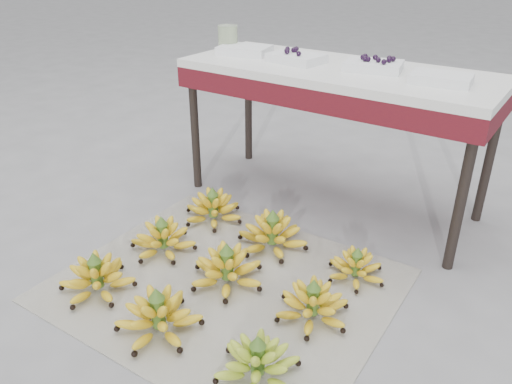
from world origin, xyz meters
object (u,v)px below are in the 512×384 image
Objects in this scene: bunch_back_left at (213,209)px; vendor_table at (337,84)px; bunch_front_center at (159,316)px; glass_jar at (228,38)px; bunch_mid_left at (163,239)px; bunch_mid_center at (227,269)px; tray_far_right at (441,78)px; bunch_front_right at (258,363)px; newspaper_mat at (226,285)px; tray_far_left at (245,50)px; bunch_back_center at (273,234)px; bunch_back_right at (356,267)px; tray_left at (296,57)px; tray_right at (374,65)px; bunch_mid_right at (313,305)px; bunch_front_left at (97,278)px.

bunch_back_left is 0.21× the size of vendor_table.
bunch_back_left is at bearing 92.31° from bunch_front_center.
bunch_front_center is 1.55m from glass_jar.
bunch_mid_center reaches higher than bunch_mid_left.
tray_far_right is at bearing 55.30° from bunch_mid_center.
bunch_front_right is at bearing -45.83° from bunch_mid_center.
newspaper_mat is 4.33× the size of tray_far_left.
bunch_front_center is 0.79m from bunch_back_left.
bunch_back_left is 0.37m from bunch_back_center.
bunch_back_right is 0.19× the size of vendor_table.
bunch_mid_center is 1.02× the size of bunch_back_left.
tray_left reaches higher than bunch_mid_center.
tray_right reaches higher than bunch_mid_left.
bunch_mid_left is (-0.75, 0.35, 0.00)m from bunch_front_right.
bunch_back_center reaches higher than bunch_back_right.
tray_far_right is at bearing 94.69° from bunch_front_right.
bunch_back_center is 1.11m from glass_jar.
tray_far_left reaches higher than bunch_front_center.
newspaper_mat is 1.14m from tray_left.
newspaper_mat is at bearing -27.69° from bunch_mid_left.
bunch_mid_right is at bearing -54.74° from tray_left.
bunch_front_left is 1.20× the size of bunch_back_right.
bunch_mid_right is 1.09m from vendor_table.
bunch_mid_right reaches higher than bunch_back_right.
bunch_mid_right is 1.23× the size of tray_far_left.
bunch_front_left is at bearing -108.14° from vendor_table.
newspaper_mat is 3.52× the size of bunch_mid_right.
tray_far_right is 1.14m from glass_jar.
tray_left is 1.05× the size of tray_far_right.
bunch_back_right is (0.40, -0.00, -0.02)m from bunch_back_center.
bunch_front_right is 0.83m from bunch_mid_left.
bunch_mid_center is at bearing -100.72° from tray_right.
bunch_front_center is 1.06× the size of bunch_mid_left.
tray_far_left is (-0.14, 1.18, 0.66)m from bunch_front_left.
glass_jar is at bearing 177.48° from tray_far_right.
bunch_front_left is 0.75m from bunch_back_center.
bunch_front_left is at bearing -141.07° from newspaper_mat.
tray_far_left is (-0.52, 0.85, 0.66)m from bunch_mid_center.
tray_left is at bearing 99.52° from bunch_mid_center.
vendor_table is 0.49m from tray_far_right.
bunch_front_left reaches higher than bunch_back_right.
bunch_mid_left is 1.35m from tray_far_right.
tray_far_right is (0.49, 0.83, 0.66)m from bunch_mid_center.
vendor_table is 5.78× the size of tray_far_right.
bunch_front_right is 1.74m from glass_jar.
tray_right is 0.82m from glass_jar.
bunch_mid_right is 0.82m from bunch_back_left.
tray_right is at bearing 0.66° from glass_jar.
tray_right is at bearing 8.07° from tray_left.
bunch_front_center is 0.40m from bunch_front_right.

